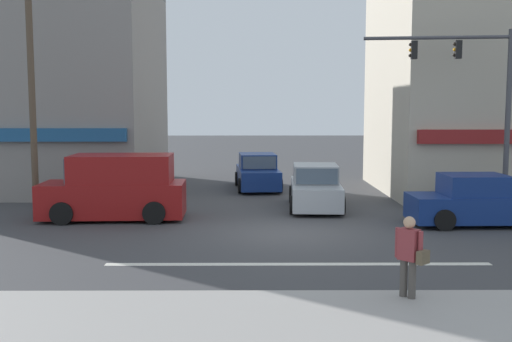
{
  "coord_description": "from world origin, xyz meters",
  "views": [
    {
      "loc": [
        -1.06,
        -17.12,
        3.65
      ],
      "look_at": [
        -0.96,
        2.0,
        1.6
      ],
      "focal_mm": 42.0,
      "sensor_mm": 36.0,
      "label": 1
    }
  ],
  "objects": [
    {
      "name": "building_left_block",
      "position": [
        -10.7,
        10.11,
        4.64
      ],
      "size": [
        10.28,
        9.24,
        9.29
      ],
      "color": "gray",
      "rests_on": "ground"
    },
    {
      "name": "traffic_light_mast",
      "position": [
        6.49,
        2.97,
        4.18
      ],
      "size": [
        4.86,
        0.72,
        6.2
      ],
      "color": "#47474C",
      "rests_on": "ground"
    },
    {
      "name": "van_crossing_rightbound",
      "position": [
        -5.51,
        2.18,
        1.01
      ],
      "size": [
        4.67,
        2.17,
        2.11
      ],
      "color": "maroon",
      "rests_on": "ground"
    },
    {
      "name": "lane_marking_stripe",
      "position": [
        0.0,
        -3.5,
        0.0
      ],
      "size": [
        9.0,
        0.24,
        0.01
      ],
      "primitive_type": "cube",
      "color": "silver",
      "rests_on": "ground"
    },
    {
      "name": "sedan_waiting_far",
      "position": [
        -0.84,
        9.42,
        0.71
      ],
      "size": [
        2.12,
        4.22,
        1.58
      ],
      "color": "navy",
      "rests_on": "ground"
    },
    {
      "name": "sedan_crossing_leftbound",
      "position": [
        5.85,
        1.14,
        0.71
      ],
      "size": [
        4.13,
        1.94,
        1.58
      ],
      "color": "navy",
      "rests_on": "ground"
    },
    {
      "name": "ground_plane",
      "position": [
        0.0,
        0.0,
        0.0
      ],
      "size": [
        120.0,
        120.0,
        0.0
      ],
      "primitive_type": "plane",
      "color": "#3D3D3F"
    },
    {
      "name": "sedan_parked_curbside",
      "position": [
        1.21,
        4.3,
        0.71
      ],
      "size": [
        2.05,
        4.19,
        1.58
      ],
      "color": "#999EA3",
      "rests_on": "ground"
    },
    {
      "name": "utility_pole_near_left",
      "position": [
        -8.52,
        3.27,
        4.32
      ],
      "size": [
        1.4,
        0.22,
        8.33
      ],
      "color": "brown",
      "rests_on": "ground"
    },
    {
      "name": "pedestrian_foreground_with_bag",
      "position": [
        1.8,
        -6.45,
        0.95
      ],
      "size": [
        0.54,
        0.62,
        1.67
      ],
      "color": "#4C4742",
      "rests_on": "ground"
    }
  ]
}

